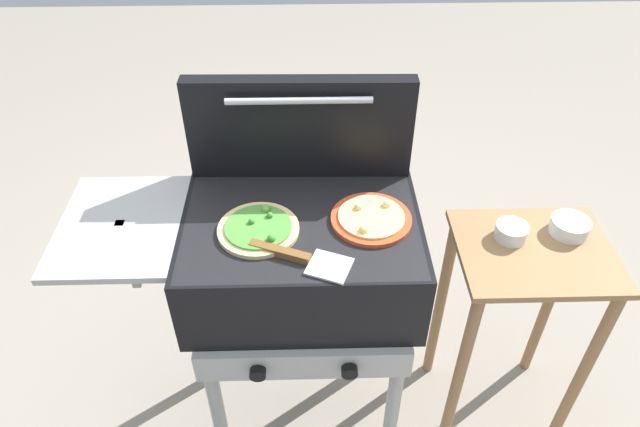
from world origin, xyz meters
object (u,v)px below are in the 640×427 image
Objects in this scene: grill at (297,259)px; spatula at (300,258)px; pizza_veggie at (259,228)px; topping_bowl_near at (570,227)px; topping_bowl_far at (511,232)px; prep_table at (519,302)px; pizza_cheese at (371,218)px.

grill is 0.21m from spatula.
pizza_veggie is 0.90m from topping_bowl_near.
pizza_veggie is 2.28× the size of topping_bowl_far.
grill is 3.66× the size of spatula.
topping_bowl_far is at bearing 141.96° from prep_table.
spatula is at bearing -161.58° from topping_bowl_far.
grill is at bearing -175.05° from topping_bowl_far.
spatula is 0.77m from prep_table.
pizza_cheese is (0.29, 0.03, 0.00)m from pizza_veggie.
pizza_cheese reaches higher than topping_bowl_near.
spatula is at bearing -45.66° from pizza_veggie.
pizza_cheese is 1.92× the size of topping_bowl_near.
topping_bowl_near is at bearing 5.18° from grill.
prep_table is at bearing 3.13° from pizza_veggie.
grill is 0.62m from topping_bowl_far.
pizza_veggie is (-0.10, -0.04, 0.15)m from grill.
grill is 8.58× the size of topping_bowl_near.
grill is 10.31× the size of topping_bowl_far.
prep_table is 0.26m from topping_bowl_far.
pizza_veggie reaches higher than topping_bowl_near.
spatula is 2.82× the size of topping_bowl_far.
pizza_veggie is 0.81× the size of spatula.
pizza_cheese is (0.20, -0.01, 0.15)m from grill.
pizza_veggie is 0.30m from pizza_cheese.
grill reaches higher than topping_bowl_near.
pizza_veggie is 0.15m from spatula.
prep_table is 8.33× the size of topping_bowl_far.
prep_table is (0.66, 0.15, -0.36)m from spatula.
topping_bowl_near is at bearing 7.04° from pizza_veggie.
grill is 1.24× the size of prep_table.
topping_bowl_near is 1.20× the size of topping_bowl_far.
pizza_veggie is at bearing -172.96° from topping_bowl_near.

